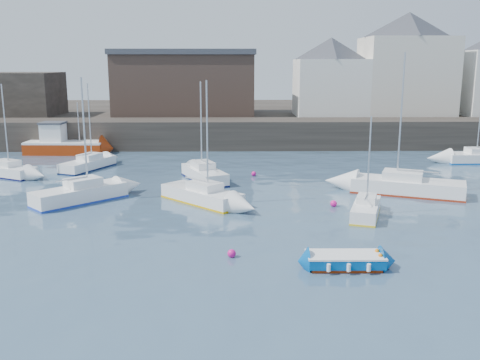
{
  "coord_description": "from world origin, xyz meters",
  "views": [
    {
      "loc": [
        -0.54,
        -21.65,
        8.9
      ],
      "look_at": [
        0.0,
        12.0,
        1.5
      ],
      "focal_mm": 40.0,
      "sensor_mm": 36.0,
      "label": 1
    }
  ],
  "objects_px": {
    "buoy_far": "(254,176)",
    "buoy_mid": "(334,206)",
    "blue_dinghy": "(345,260)",
    "sailboat_c": "(366,209)",
    "sailboat_e": "(5,170)",
    "sailboat_d": "(407,186)",
    "buoy_near": "(232,257)",
    "sailboat_a": "(80,193)",
    "sailboat_h": "(88,164)",
    "sailboat_f": "(204,174)",
    "fishing_boat": "(63,144)",
    "sailboat_b": "(202,195)"
  },
  "relations": [
    {
      "from": "sailboat_d",
      "to": "buoy_far",
      "type": "distance_m",
      "value": 12.12
    },
    {
      "from": "sailboat_d",
      "to": "sailboat_f",
      "type": "height_order",
      "value": "sailboat_d"
    },
    {
      "from": "sailboat_a",
      "to": "sailboat_e",
      "type": "bearing_deg",
      "value": 135.04
    },
    {
      "from": "fishing_boat",
      "to": "buoy_near",
      "type": "xyz_separation_m",
      "value": [
        16.85,
        -29.51,
        -0.98
      ]
    },
    {
      "from": "sailboat_d",
      "to": "sailboat_c",
      "type": "bearing_deg",
      "value": -127.8
    },
    {
      "from": "sailboat_c",
      "to": "buoy_mid",
      "type": "distance_m",
      "value": 2.69
    },
    {
      "from": "sailboat_h",
      "to": "buoy_far",
      "type": "distance_m",
      "value": 14.35
    },
    {
      "from": "sailboat_e",
      "to": "sailboat_h",
      "type": "distance_m",
      "value": 6.55
    },
    {
      "from": "buoy_mid",
      "to": "sailboat_c",
      "type": "bearing_deg",
      "value": -55.66
    },
    {
      "from": "sailboat_b",
      "to": "buoy_mid",
      "type": "height_order",
      "value": "sailboat_b"
    },
    {
      "from": "buoy_mid",
      "to": "buoy_far",
      "type": "bearing_deg",
      "value": 116.23
    },
    {
      "from": "buoy_far",
      "to": "buoy_mid",
      "type": "bearing_deg",
      "value": -63.77
    },
    {
      "from": "sailboat_e",
      "to": "buoy_near",
      "type": "distance_m",
      "value": 26.03
    },
    {
      "from": "fishing_boat",
      "to": "buoy_far",
      "type": "xyz_separation_m",
      "value": [
        18.65,
        -11.12,
        -0.98
      ]
    },
    {
      "from": "sailboat_b",
      "to": "buoy_far",
      "type": "relative_size",
      "value": 20.72
    },
    {
      "from": "sailboat_f",
      "to": "fishing_boat",
      "type": "bearing_deg",
      "value": 139.01
    },
    {
      "from": "sailboat_c",
      "to": "sailboat_d",
      "type": "height_order",
      "value": "sailboat_d"
    },
    {
      "from": "sailboat_a",
      "to": "buoy_near",
      "type": "height_order",
      "value": "sailboat_a"
    },
    {
      "from": "blue_dinghy",
      "to": "buoy_far",
      "type": "xyz_separation_m",
      "value": [
        -3.22,
        19.82,
        -0.36
      ]
    },
    {
      "from": "sailboat_a",
      "to": "buoy_near",
      "type": "relative_size",
      "value": 19.97
    },
    {
      "from": "fishing_boat",
      "to": "sailboat_h",
      "type": "xyz_separation_m",
      "value": [
        4.61,
        -8.15,
        -0.51
      ]
    },
    {
      "from": "blue_dinghy",
      "to": "sailboat_a",
      "type": "relative_size",
      "value": 0.43
    },
    {
      "from": "sailboat_a",
      "to": "sailboat_c",
      "type": "distance_m",
      "value": 18.2
    },
    {
      "from": "sailboat_e",
      "to": "buoy_near",
      "type": "height_order",
      "value": "sailboat_e"
    },
    {
      "from": "sailboat_a",
      "to": "sailboat_h",
      "type": "bearing_deg",
      "value": 102.07
    },
    {
      "from": "buoy_far",
      "to": "sailboat_e",
      "type": "bearing_deg",
      "value": 179.36
    },
    {
      "from": "sailboat_b",
      "to": "sailboat_d",
      "type": "relative_size",
      "value": 0.82
    },
    {
      "from": "sailboat_b",
      "to": "sailboat_d",
      "type": "bearing_deg",
      "value": 8.35
    },
    {
      "from": "sailboat_d",
      "to": "sailboat_e",
      "type": "bearing_deg",
      "value": 167.86
    },
    {
      "from": "buoy_mid",
      "to": "sailboat_d",
      "type": "bearing_deg",
      "value": 29.32
    },
    {
      "from": "sailboat_b",
      "to": "buoy_near",
      "type": "distance_m",
      "value": 10.23
    },
    {
      "from": "sailboat_d",
      "to": "buoy_far",
      "type": "relative_size",
      "value": 25.29
    },
    {
      "from": "sailboat_d",
      "to": "sailboat_f",
      "type": "relative_size",
      "value": 1.27
    },
    {
      "from": "fishing_boat",
      "to": "sailboat_b",
      "type": "height_order",
      "value": "sailboat_b"
    },
    {
      "from": "sailboat_e",
      "to": "buoy_far",
      "type": "relative_size",
      "value": 19.27
    },
    {
      "from": "buoy_near",
      "to": "buoy_mid",
      "type": "relative_size",
      "value": 0.95
    },
    {
      "from": "sailboat_f",
      "to": "sailboat_c",
      "type": "bearing_deg",
      "value": -44.74
    },
    {
      "from": "blue_dinghy",
      "to": "buoy_mid",
      "type": "bearing_deg",
      "value": 82.03
    },
    {
      "from": "buoy_near",
      "to": "sailboat_a",
      "type": "bearing_deg",
      "value": 133.76
    },
    {
      "from": "sailboat_c",
      "to": "buoy_far",
      "type": "xyz_separation_m",
      "value": [
        -6.17,
        11.67,
        -0.45
      ]
    },
    {
      "from": "sailboat_d",
      "to": "buoy_mid",
      "type": "bearing_deg",
      "value": -150.68
    },
    {
      "from": "sailboat_d",
      "to": "buoy_near",
      "type": "relative_size",
      "value": 23.87
    },
    {
      "from": "sailboat_f",
      "to": "sailboat_b",
      "type": "bearing_deg",
      "value": -88.37
    },
    {
      "from": "sailboat_a",
      "to": "sailboat_b",
      "type": "bearing_deg",
      "value": -2.08
    },
    {
      "from": "sailboat_b",
      "to": "sailboat_f",
      "type": "bearing_deg",
      "value": 91.63
    },
    {
      "from": "sailboat_c",
      "to": "sailboat_d",
      "type": "distance_m",
      "value": 6.81
    },
    {
      "from": "sailboat_f",
      "to": "buoy_near",
      "type": "height_order",
      "value": "sailboat_f"
    },
    {
      "from": "sailboat_f",
      "to": "sailboat_h",
      "type": "xyz_separation_m",
      "value": [
        -10.14,
        4.67,
        -0.06
      ]
    },
    {
      "from": "sailboat_c",
      "to": "buoy_far",
      "type": "height_order",
      "value": "sailboat_c"
    },
    {
      "from": "sailboat_a",
      "to": "buoy_mid",
      "type": "height_order",
      "value": "sailboat_a"
    }
  ]
}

